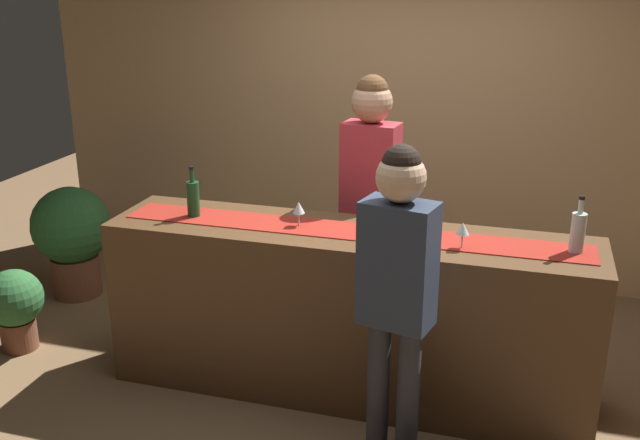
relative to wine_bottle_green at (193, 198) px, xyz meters
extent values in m
plane|color=brown|center=(0.93, 0.01, -1.11)|extent=(10.00, 10.00, 0.00)
cube|color=tan|center=(0.93, 1.91, 0.34)|extent=(6.00, 0.12, 2.90)
cube|color=#543821|center=(0.93, 0.01, -0.61)|extent=(2.74, 0.60, 1.00)
cube|color=maroon|center=(0.93, 0.01, -0.11)|extent=(2.60, 0.28, 0.01)
cylinder|color=#194723|center=(0.00, 0.00, -0.01)|extent=(0.07, 0.07, 0.21)
cylinder|color=#194723|center=(0.00, 0.00, 0.13)|extent=(0.03, 0.03, 0.08)
cylinder|color=black|center=(0.00, 0.00, 0.18)|extent=(0.03, 0.03, 0.02)
cylinder|color=#B2C6C1|center=(2.11, 0.03, -0.01)|extent=(0.07, 0.07, 0.21)
cylinder|color=#B2C6C1|center=(2.11, 0.03, 0.13)|extent=(0.03, 0.03, 0.08)
cylinder|color=black|center=(2.11, 0.03, 0.18)|extent=(0.03, 0.03, 0.02)
cylinder|color=silver|center=(0.64, 0.01, -0.11)|extent=(0.06, 0.06, 0.00)
cylinder|color=silver|center=(0.64, 0.01, -0.07)|extent=(0.01, 0.01, 0.08)
cone|color=silver|center=(0.64, 0.01, 0.00)|extent=(0.07, 0.07, 0.06)
cylinder|color=silver|center=(1.55, -0.08, -0.11)|extent=(0.06, 0.06, 0.00)
cylinder|color=silver|center=(1.55, -0.08, -0.07)|extent=(0.01, 0.01, 0.08)
cone|color=silver|center=(1.55, -0.08, 0.00)|extent=(0.07, 0.07, 0.06)
cylinder|color=#26262B|center=(0.99, 0.58, -0.70)|extent=(0.11, 0.11, 0.83)
cylinder|color=#26262B|center=(0.84, 0.60, -0.70)|extent=(0.11, 0.11, 0.83)
cube|color=#B7333D|center=(0.92, 0.59, 0.05)|extent=(0.36, 0.24, 0.66)
sphere|color=tan|center=(0.92, 0.59, 0.50)|extent=(0.25, 0.25, 0.25)
sphere|color=brown|center=(0.92, 0.59, 0.57)|extent=(0.19, 0.19, 0.19)
cylinder|color=#33333D|center=(1.23, -0.53, -0.73)|extent=(0.11, 0.11, 0.77)
cylinder|color=#33333D|center=(1.38, -0.57, -0.73)|extent=(0.11, 0.11, 0.77)
cube|color=#2D384C|center=(1.30, -0.55, -0.04)|extent=(0.38, 0.27, 0.61)
sphere|color=#DBAD89|center=(1.30, -0.55, 0.38)|extent=(0.23, 0.23, 0.23)
sphere|color=black|center=(1.30, -0.55, 0.44)|extent=(0.18, 0.18, 0.18)
cylinder|color=brown|center=(-1.38, 0.72, -0.95)|extent=(0.36, 0.36, 0.31)
sphere|color=#2D6633|center=(-1.38, 0.72, -0.55)|extent=(0.58, 0.58, 0.58)
cylinder|color=brown|center=(-1.26, -0.12, -1.01)|extent=(0.23, 0.23, 0.20)
sphere|color=#2D6633|center=(-1.26, -0.12, -0.75)|extent=(0.37, 0.37, 0.37)
camera|label=1|loc=(1.84, -3.64, 1.25)|focal=40.81mm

